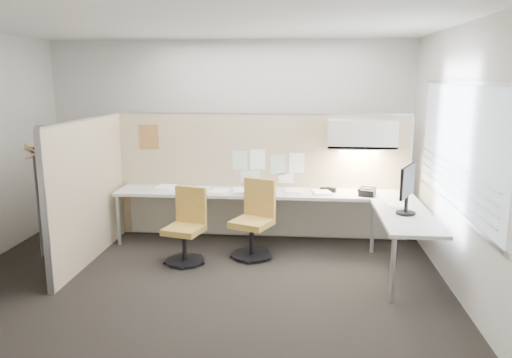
# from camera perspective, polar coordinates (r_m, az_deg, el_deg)

# --- Properties ---
(floor) EXTENTS (5.50, 4.50, 0.01)m
(floor) POSITION_cam_1_polar(r_m,az_deg,el_deg) (5.87, -6.18, -11.14)
(floor) COLOR black
(floor) RESTS_ON ground
(ceiling) EXTENTS (5.50, 4.50, 0.01)m
(ceiling) POSITION_cam_1_polar(r_m,az_deg,el_deg) (5.44, -6.85, 17.30)
(ceiling) COLOR white
(ceiling) RESTS_ON wall_back
(wall_back) EXTENTS (5.50, 0.02, 2.80)m
(wall_back) POSITION_cam_1_polar(r_m,az_deg,el_deg) (7.68, -3.09, 5.19)
(wall_back) COLOR beige
(wall_back) RESTS_ON ground
(wall_front) EXTENTS (5.50, 0.02, 2.80)m
(wall_front) POSITION_cam_1_polar(r_m,az_deg,el_deg) (3.36, -14.29, -3.60)
(wall_front) COLOR beige
(wall_front) RESTS_ON ground
(wall_right) EXTENTS (0.02, 4.50, 2.80)m
(wall_right) POSITION_cam_1_polar(r_m,az_deg,el_deg) (5.61, 22.19, 1.95)
(wall_right) COLOR beige
(wall_right) RESTS_ON ground
(window_pane) EXTENTS (0.01, 2.80, 1.30)m
(window_pane) POSITION_cam_1_polar(r_m,az_deg,el_deg) (5.58, 22.07, 3.47)
(window_pane) COLOR #9EAEB8
(window_pane) RESTS_ON wall_right
(partition_back) EXTENTS (4.10, 0.06, 1.75)m
(partition_back) POSITION_cam_1_polar(r_m,az_deg,el_deg) (7.06, 0.61, 0.32)
(partition_back) COLOR tan
(partition_back) RESTS_ON floor
(partition_left) EXTENTS (0.06, 2.20, 1.75)m
(partition_left) POSITION_cam_1_polar(r_m,az_deg,el_deg) (6.51, -18.52, -1.26)
(partition_left) COLOR tan
(partition_left) RESTS_ON floor
(desk) EXTENTS (4.00, 2.07, 0.73)m
(desk) POSITION_cam_1_polar(r_m,az_deg,el_deg) (6.64, 3.55, -2.85)
(desk) COLOR beige
(desk) RESTS_ON floor
(overhead_bin) EXTENTS (0.90, 0.36, 0.38)m
(overhead_bin) POSITION_cam_1_polar(r_m,az_deg,el_deg) (6.78, 11.97, 5.03)
(overhead_bin) COLOR beige
(overhead_bin) RESTS_ON partition_back
(task_light_strip) EXTENTS (0.60, 0.06, 0.02)m
(task_light_strip) POSITION_cam_1_polar(r_m,az_deg,el_deg) (6.80, 11.90, 3.27)
(task_light_strip) COLOR #FFEABF
(task_light_strip) RESTS_ON overhead_bin
(pinned_papers) EXTENTS (1.01, 0.00, 0.47)m
(pinned_papers) POSITION_cam_1_polar(r_m,az_deg,el_deg) (6.99, 1.24, 1.53)
(pinned_papers) COLOR #8CBF8C
(pinned_papers) RESTS_ON partition_back
(poster) EXTENTS (0.28, 0.00, 0.35)m
(poster) POSITION_cam_1_polar(r_m,az_deg,el_deg) (7.25, -12.16, 4.72)
(poster) COLOR orange
(poster) RESTS_ON partition_back
(chair_left) EXTENTS (0.52, 0.53, 0.91)m
(chair_left) POSITION_cam_1_polar(r_m,az_deg,el_deg) (6.24, -7.95, -5.59)
(chair_left) COLOR black
(chair_left) RESTS_ON floor
(chair_right) EXTENTS (0.59, 0.61, 0.97)m
(chair_right) POSITION_cam_1_polar(r_m,az_deg,el_deg) (6.36, -0.19, -4.89)
(chair_right) COLOR black
(chair_right) RESTS_ON floor
(monitor) EXTENTS (0.26, 0.49, 0.55)m
(monitor) POSITION_cam_1_polar(r_m,az_deg,el_deg) (5.84, 16.91, -0.83)
(monitor) COLOR black
(monitor) RESTS_ON desk
(phone) EXTENTS (0.26, 0.25, 0.12)m
(phone) POSITION_cam_1_polar(r_m,az_deg,el_deg) (6.67, 12.55, -1.45)
(phone) COLOR black
(phone) RESTS_ON desk
(stapler) EXTENTS (0.15, 0.07, 0.05)m
(stapler) POSITION_cam_1_polar(r_m,az_deg,el_deg) (6.86, 7.88, -1.14)
(stapler) COLOR black
(stapler) RESTS_ON desk
(tape_dispenser) EXTENTS (0.11, 0.09, 0.06)m
(tape_dispenser) POSITION_cam_1_polar(r_m,az_deg,el_deg) (6.80, 8.71, -1.25)
(tape_dispenser) COLOR black
(tape_dispenser) RESTS_ON desk
(coat_hook) EXTENTS (0.18, 0.46, 1.37)m
(coat_hook) POSITION_cam_1_polar(r_m,az_deg,el_deg) (5.57, -23.72, 1.92)
(coat_hook) COLOR silver
(coat_hook) RESTS_ON partition_left
(paper_stack_0) EXTENTS (0.25, 0.32, 0.04)m
(paper_stack_0) POSITION_cam_1_polar(r_m,az_deg,el_deg) (7.03, -10.32, -0.97)
(paper_stack_0) COLOR white
(paper_stack_0) RESTS_ON desk
(paper_stack_1) EXTENTS (0.24, 0.31, 0.02)m
(paper_stack_1) POSITION_cam_1_polar(r_m,az_deg,el_deg) (6.90, -6.47, -1.17)
(paper_stack_1) COLOR white
(paper_stack_1) RESTS_ON desk
(paper_stack_2) EXTENTS (0.27, 0.33, 0.04)m
(paper_stack_2) POSITION_cam_1_polar(r_m,az_deg,el_deg) (6.68, -1.62, -1.43)
(paper_stack_2) COLOR white
(paper_stack_2) RESTS_ON desk
(paper_stack_3) EXTENTS (0.25, 0.31, 0.02)m
(paper_stack_3) POSITION_cam_1_polar(r_m,az_deg,el_deg) (6.80, 4.34, -1.32)
(paper_stack_3) COLOR white
(paper_stack_3) RESTS_ON desk
(paper_stack_4) EXTENTS (0.27, 0.33, 0.02)m
(paper_stack_4) POSITION_cam_1_polar(r_m,az_deg,el_deg) (6.73, 7.54, -1.50)
(paper_stack_4) COLOR white
(paper_stack_4) RESTS_ON desk
(paper_stack_5) EXTENTS (0.29, 0.35, 0.02)m
(paper_stack_5) POSITION_cam_1_polar(r_m,az_deg,el_deg) (6.27, 15.71, -2.85)
(paper_stack_5) COLOR white
(paper_stack_5) RESTS_ON desk
(paper_stack_6) EXTENTS (0.29, 0.34, 0.03)m
(paper_stack_6) POSITION_cam_1_polar(r_m,az_deg,el_deg) (6.73, -4.19, -1.42)
(paper_stack_6) COLOR white
(paper_stack_6) RESTS_ON desk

